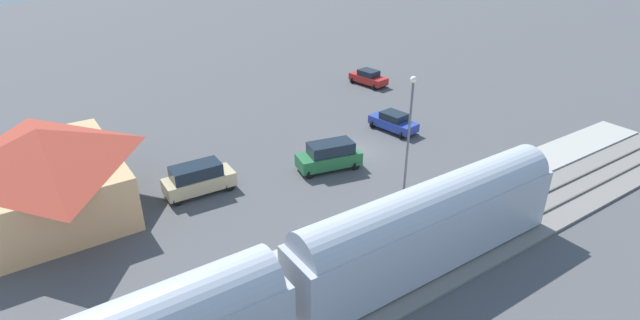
% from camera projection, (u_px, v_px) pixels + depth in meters
% --- Properties ---
extents(ground_plane, '(200.00, 200.00, 0.00)m').
position_uv_depth(ground_plane, '(354.00, 151.00, 41.42)').
color(ground_plane, '#4C4C4F').
extents(railway_track, '(4.80, 70.00, 0.30)m').
position_uv_depth(railway_track, '(490.00, 231.00, 31.03)').
color(railway_track, slate).
rests_on(railway_track, ground).
extents(platform, '(3.20, 46.00, 0.30)m').
position_uv_depth(platform, '(443.00, 202.00, 33.96)').
color(platform, '#A8A399').
rests_on(platform, ground).
extents(station_building, '(12.19, 9.18, 5.90)m').
position_uv_depth(station_building, '(47.00, 169.00, 32.01)').
color(station_building, tan).
rests_on(station_building, ground).
extents(pedestrian_on_platform, '(0.36, 0.36, 1.71)m').
position_uv_depth(pedestrian_on_platform, '(510.00, 163.00, 36.77)').
color(pedestrian_on_platform, '#333338').
rests_on(pedestrian_on_platform, platform).
extents(sedan_blue, '(4.73, 2.78, 1.74)m').
position_uv_depth(sedan_blue, '(393.00, 122.00, 44.86)').
color(sedan_blue, '#283D9E').
rests_on(sedan_blue, ground).
extents(sedan_red, '(4.73, 2.78, 1.74)m').
position_uv_depth(sedan_red, '(368.00, 77.00, 56.62)').
color(sedan_red, red).
rests_on(sedan_red, ground).
extents(suv_green, '(2.92, 5.20, 2.22)m').
position_uv_depth(suv_green, '(329.00, 156.00, 38.11)').
color(suv_green, '#236638').
rests_on(suv_green, ground).
extents(suv_tan, '(2.15, 4.97, 2.22)m').
position_uv_depth(suv_tan, '(198.00, 179.00, 34.86)').
color(suv_tan, '#C6B284').
rests_on(suv_tan, ground).
extents(light_pole_near_platform, '(0.44, 0.44, 8.52)m').
position_uv_depth(light_pole_near_platform, '(410.00, 123.00, 33.19)').
color(light_pole_near_platform, '#515156').
rests_on(light_pole_near_platform, ground).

